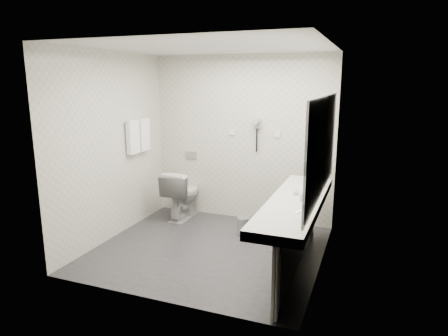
% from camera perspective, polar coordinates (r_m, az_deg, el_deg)
% --- Properties ---
extents(floor, '(2.80, 2.80, 0.00)m').
position_cam_1_polar(floor, '(5.20, -2.18, -11.57)').
color(floor, '#27272B').
rests_on(floor, ground).
extents(ceiling, '(2.80, 2.80, 0.00)m').
position_cam_1_polar(ceiling, '(4.76, -2.44, 17.05)').
color(ceiling, silver).
rests_on(ceiling, wall_back).
extents(wall_back, '(2.80, 0.00, 2.80)m').
position_cam_1_polar(wall_back, '(6.03, 2.57, 4.19)').
color(wall_back, beige).
rests_on(wall_back, floor).
extents(wall_front, '(2.80, 0.00, 2.80)m').
position_cam_1_polar(wall_front, '(3.70, -10.23, -1.36)').
color(wall_front, beige).
rests_on(wall_front, floor).
extents(wall_left, '(0.00, 2.60, 2.60)m').
position_cam_1_polar(wall_left, '(5.52, -15.80, 2.96)').
color(wall_left, beige).
rests_on(wall_left, floor).
extents(wall_right, '(0.00, 2.60, 2.60)m').
position_cam_1_polar(wall_right, '(4.48, 14.42, 0.87)').
color(wall_right, beige).
rests_on(wall_right, floor).
extents(vanity_counter, '(0.55, 2.20, 0.10)m').
position_cam_1_polar(vanity_counter, '(4.43, 10.26, -5.06)').
color(vanity_counter, silver).
rests_on(vanity_counter, floor).
extents(vanity_panel, '(0.03, 2.15, 0.75)m').
position_cam_1_polar(vanity_panel, '(4.57, 10.36, -10.17)').
color(vanity_panel, gray).
rests_on(vanity_panel, floor).
extents(vanity_post_near, '(0.06, 0.06, 0.75)m').
position_cam_1_polar(vanity_post_near, '(3.65, 7.68, -16.26)').
color(vanity_post_near, silver).
rests_on(vanity_post_near, floor).
extents(vanity_post_far, '(0.06, 0.06, 0.75)m').
position_cam_1_polar(vanity_post_far, '(5.53, 12.68, -6.21)').
color(vanity_post_far, silver).
rests_on(vanity_post_far, floor).
extents(mirror, '(0.02, 2.20, 1.05)m').
position_cam_1_polar(mirror, '(4.25, 14.05, 3.02)').
color(mirror, '#B2BCC6').
rests_on(mirror, wall_right).
extents(basin_near, '(0.40, 0.31, 0.05)m').
position_cam_1_polar(basin_near, '(3.82, 8.43, -7.35)').
color(basin_near, silver).
rests_on(basin_near, vanity_counter).
extents(basin_far, '(0.40, 0.31, 0.05)m').
position_cam_1_polar(basin_far, '(5.04, 11.66, -2.55)').
color(basin_far, silver).
rests_on(basin_far, vanity_counter).
extents(faucet_near, '(0.04, 0.04, 0.15)m').
position_cam_1_polar(faucet_near, '(3.75, 11.40, -6.36)').
color(faucet_near, silver).
rests_on(faucet_near, vanity_counter).
extents(faucet_far, '(0.04, 0.04, 0.15)m').
position_cam_1_polar(faucet_far, '(4.99, 13.92, -1.74)').
color(faucet_far, silver).
rests_on(faucet_far, vanity_counter).
extents(soap_bottle_a, '(0.06, 0.06, 0.11)m').
position_cam_1_polar(soap_bottle_a, '(4.35, 11.18, -3.98)').
color(soap_bottle_a, silver).
rests_on(soap_bottle_a, vanity_counter).
extents(soap_bottle_b, '(0.09, 0.09, 0.08)m').
position_cam_1_polar(soap_bottle_b, '(4.59, 10.34, -3.27)').
color(soap_bottle_b, silver).
rests_on(soap_bottle_b, vanity_counter).
extents(soap_bottle_c, '(0.05, 0.05, 0.12)m').
position_cam_1_polar(soap_bottle_c, '(4.28, 11.97, -4.22)').
color(soap_bottle_c, silver).
rests_on(soap_bottle_c, vanity_counter).
extents(glass_left, '(0.07, 0.07, 0.11)m').
position_cam_1_polar(glass_left, '(4.57, 13.26, -3.27)').
color(glass_left, silver).
rests_on(glass_left, vanity_counter).
extents(toilet, '(0.43, 0.76, 0.77)m').
position_cam_1_polar(toilet, '(6.22, -6.01, -3.76)').
color(toilet, silver).
rests_on(toilet, floor).
extents(flush_plate, '(0.18, 0.02, 0.12)m').
position_cam_1_polar(flush_plate, '(6.38, -4.77, 1.89)').
color(flush_plate, '#B2B5BA').
rests_on(flush_plate, wall_back).
extents(pedal_bin, '(0.20, 0.20, 0.24)m').
position_cam_1_polar(pedal_bin, '(5.59, 2.78, -8.48)').
color(pedal_bin, '#B2B5BA').
rests_on(pedal_bin, floor).
extents(bin_lid, '(0.17, 0.17, 0.02)m').
position_cam_1_polar(bin_lid, '(5.55, 2.80, -7.25)').
color(bin_lid, '#B2B5BA').
rests_on(bin_lid, pedal_bin).
extents(towel_rail, '(0.02, 0.62, 0.02)m').
position_cam_1_polar(towel_rail, '(5.90, -12.40, 6.67)').
color(towel_rail, silver).
rests_on(towel_rail, wall_left).
extents(towel_near, '(0.07, 0.24, 0.48)m').
position_cam_1_polar(towel_near, '(5.81, -12.97, 4.36)').
color(towel_near, white).
rests_on(towel_near, towel_rail).
extents(towel_far, '(0.07, 0.24, 0.48)m').
position_cam_1_polar(towel_far, '(6.04, -11.50, 4.73)').
color(towel_far, white).
rests_on(towel_far, towel_rail).
extents(dryer_cradle, '(0.10, 0.04, 0.14)m').
position_cam_1_polar(dryer_cradle, '(5.90, 4.82, 6.42)').
color(dryer_cradle, gray).
rests_on(dryer_cradle, wall_back).
extents(dryer_barrel, '(0.08, 0.14, 0.08)m').
position_cam_1_polar(dryer_barrel, '(5.83, 4.63, 6.65)').
color(dryer_barrel, gray).
rests_on(dryer_barrel, dryer_cradle).
extents(dryer_cord, '(0.02, 0.02, 0.35)m').
position_cam_1_polar(dryer_cord, '(5.91, 4.73, 4.00)').
color(dryer_cord, black).
rests_on(dryer_cord, dryer_cradle).
extents(switch_plate_a, '(0.09, 0.02, 0.09)m').
position_cam_1_polar(switch_plate_a, '(6.05, 1.19, 5.19)').
color(switch_plate_a, silver).
rests_on(switch_plate_a, wall_back).
extents(switch_plate_b, '(0.09, 0.02, 0.09)m').
position_cam_1_polar(switch_plate_b, '(5.86, 7.67, 4.83)').
color(switch_plate_b, silver).
rests_on(switch_plate_b, wall_back).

